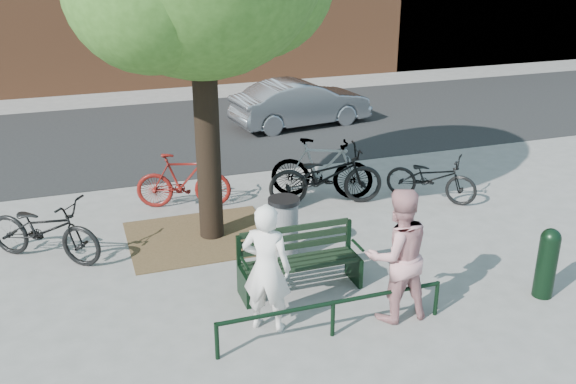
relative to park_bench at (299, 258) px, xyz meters
name	(u,v)px	position (x,y,z in m)	size (l,w,h in m)	color
ground	(300,290)	(0.00, -0.08, -0.48)	(90.00, 90.00, 0.00)	gray
dirt_pit	(201,237)	(-1.00, 2.12, -0.47)	(2.40, 2.00, 0.02)	brown
road	(189,132)	(0.00, 8.42, -0.47)	(40.00, 7.00, 0.01)	black
park_bench	(299,258)	(0.00, 0.00, 0.00)	(1.74, 0.54, 0.97)	black
guard_railing	(333,308)	(0.00, -1.28, -0.08)	(3.06, 0.06, 0.51)	black
person_left	(267,268)	(-0.73, -0.83, 0.39)	(0.63, 0.42, 1.74)	silver
person_right	(397,255)	(0.95, -1.13, 0.44)	(0.89, 0.70, 1.84)	tan
bollard	(547,261)	(3.20, -1.34, 0.08)	(0.28, 0.28, 1.04)	black
litter_bin	(284,228)	(0.10, 0.96, 0.03)	(0.50, 0.50, 1.01)	gray
bicycle_a	(44,229)	(-3.44, 2.12, 0.04)	(0.69, 1.99, 1.05)	black
bicycle_b	(183,181)	(-1.01, 3.52, 0.05)	(0.50, 1.76, 1.06)	#5E110D
bicycle_c	(326,176)	(1.56, 2.80, 0.09)	(0.76, 2.17, 1.14)	black
bicycle_d	(322,169)	(1.61, 3.14, 0.12)	(0.56, 1.98, 1.19)	gray
bicycle_e	(431,178)	(3.55, 2.32, -0.02)	(0.61, 1.75, 0.92)	black
parked_car	(301,103)	(3.01, 8.13, 0.14)	(1.31, 3.74, 1.23)	gray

